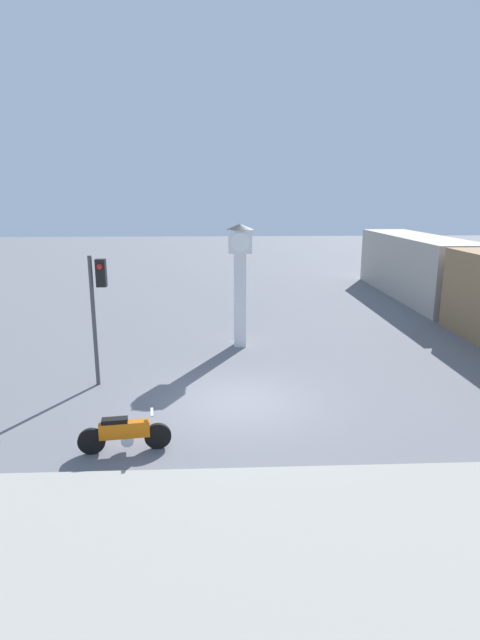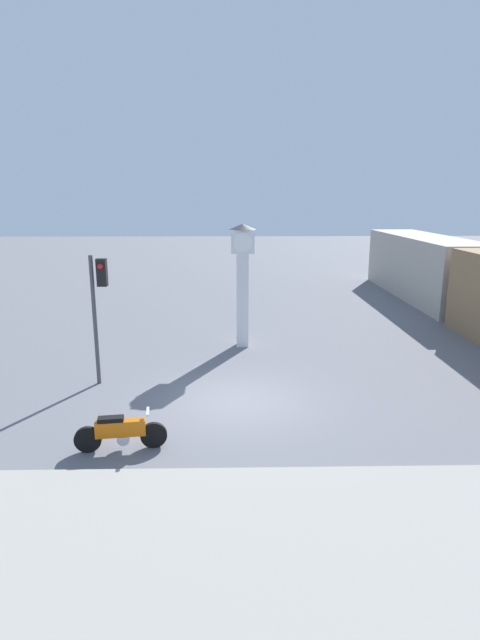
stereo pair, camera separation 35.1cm
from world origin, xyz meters
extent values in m
plane|color=slate|center=(0.00, 0.00, 0.00)|extent=(120.00, 120.00, 0.00)
cube|color=#9E998E|center=(0.00, -6.64, 0.05)|extent=(36.00, 6.00, 0.10)
cylinder|color=black|center=(-1.89, -2.54, 0.30)|extent=(0.61, 0.18, 0.60)
cylinder|color=black|center=(-3.31, -2.73, 0.30)|extent=(0.61, 0.18, 0.60)
cube|color=orange|center=(-2.60, -2.64, 0.52)|extent=(1.12, 0.36, 0.36)
cube|color=black|center=(-2.80, -2.66, 0.75)|extent=(0.58, 0.30, 0.10)
cylinder|color=silver|center=(-2.55, -2.63, 0.27)|extent=(0.30, 0.23, 0.28)
cube|color=silver|center=(-2.00, -2.56, 0.88)|extent=(0.12, 0.44, 0.04)
cube|color=white|center=(0.31, 5.36, 1.77)|extent=(0.44, 0.44, 3.53)
cube|color=white|center=(0.31, 5.36, 3.95)|extent=(0.84, 0.84, 0.84)
cylinder|color=white|center=(0.31, 4.93, 3.95)|extent=(0.67, 0.02, 0.67)
cone|color=#333338|center=(0.31, 5.36, 4.47)|extent=(1.00, 1.00, 0.20)
cube|color=#ADA393|center=(10.70, 14.82, 1.70)|extent=(2.80, 11.92, 3.40)
cylinder|color=#47474C|center=(-4.15, 1.51, 1.94)|extent=(0.12, 0.12, 3.89)
cube|color=black|center=(-3.85, 1.51, 3.39)|extent=(0.28, 0.24, 0.80)
sphere|color=red|center=(-3.85, 1.36, 3.59)|extent=(0.16, 0.16, 0.16)
camera|label=1|loc=(-0.51, -12.84, 5.50)|focal=28.00mm
camera|label=2|loc=(-0.16, -12.85, 5.50)|focal=28.00mm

